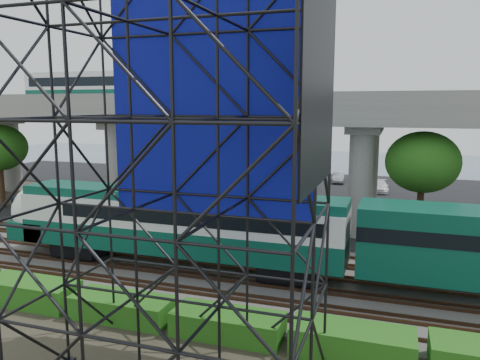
% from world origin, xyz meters
% --- Properties ---
extents(ground, '(140.00, 140.00, 0.00)m').
position_xyz_m(ground, '(0.00, 0.00, 0.00)').
color(ground, '#474233').
rests_on(ground, ground).
extents(ballast_bed, '(90.00, 12.00, 0.20)m').
position_xyz_m(ballast_bed, '(0.00, 2.00, 0.10)').
color(ballast_bed, slate).
rests_on(ballast_bed, ground).
extents(service_road, '(90.00, 5.00, 0.08)m').
position_xyz_m(service_road, '(0.00, 10.50, 0.04)').
color(service_road, black).
rests_on(service_road, ground).
extents(parking_lot, '(90.00, 18.00, 0.08)m').
position_xyz_m(parking_lot, '(0.00, 34.00, 0.04)').
color(parking_lot, black).
rests_on(parking_lot, ground).
extents(harbor_water, '(140.00, 40.00, 0.03)m').
position_xyz_m(harbor_water, '(0.00, 56.00, 0.01)').
color(harbor_water, '#4A5D79').
rests_on(harbor_water, ground).
extents(rail_tracks, '(90.00, 9.52, 0.16)m').
position_xyz_m(rail_tracks, '(0.00, 2.00, 0.28)').
color(rail_tracks, '#472D1E').
rests_on(rail_tracks, ballast_bed).
extents(commuter_train, '(29.30, 3.06, 4.30)m').
position_xyz_m(commuter_train, '(2.77, 2.00, 2.88)').
color(commuter_train, black).
rests_on(commuter_train, rail_tracks).
extents(overpass, '(80.00, 12.00, 12.40)m').
position_xyz_m(overpass, '(-1.11, 16.00, 8.21)').
color(overpass, '#9E9B93').
rests_on(overpass, ground).
extents(scaffold_tower, '(9.36, 6.36, 15.00)m').
position_xyz_m(scaffold_tower, '(5.56, -7.98, 7.47)').
color(scaffold_tower, black).
rests_on(scaffold_tower, ground).
extents(hedge_strip, '(34.60, 1.80, 1.20)m').
position_xyz_m(hedge_strip, '(1.01, -4.30, 0.56)').
color(hedge_strip, '#1F5F15').
rests_on(hedge_strip, ground).
extents(trees, '(40.94, 16.94, 7.69)m').
position_xyz_m(trees, '(-4.67, 16.17, 5.57)').
color(trees, '#382314').
rests_on(trees, ground).
extents(suv, '(5.26, 3.34, 1.35)m').
position_xyz_m(suv, '(-15.54, 10.48, 0.76)').
color(suv, black).
rests_on(suv, service_road).
extents(parked_cars, '(35.14, 9.65, 1.30)m').
position_xyz_m(parked_cars, '(0.34, 33.73, 0.69)').
color(parked_cars, white).
rests_on(parked_cars, parking_lot).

